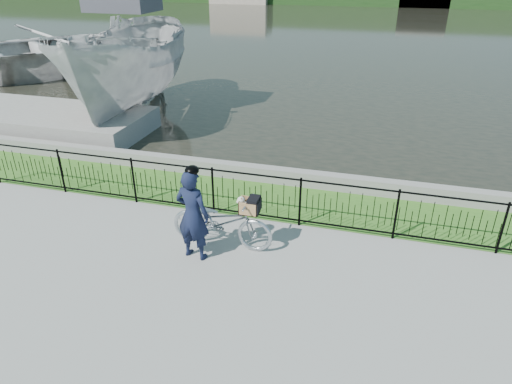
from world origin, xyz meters
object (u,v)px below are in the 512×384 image
(boat_near, at_px, (130,65))
(bicycle_rig, at_px, (222,221))
(dock, at_px, (11,117))
(cyclist, at_px, (193,214))
(boat_far, at_px, (33,51))

(boat_near, bearing_deg, bicycle_rig, -50.54)
(dock, xyz_separation_m, boat_near, (3.58, 2.27, 1.53))
(cyclist, height_order, boat_near, boat_near)
(boat_near, relative_size, boat_far, 0.69)
(cyclist, relative_size, boat_near, 0.20)
(dock, relative_size, boat_far, 0.72)
(dock, height_order, cyclist, cyclist)
(cyclist, height_order, boat_far, boat_far)
(bicycle_rig, xyz_separation_m, boat_far, (-14.53, 12.43, 0.61))
(dock, relative_size, cyclist, 5.17)
(dock, distance_m, bicycle_rig, 10.91)
(dock, xyz_separation_m, boat_far, (-4.88, 7.33, 0.82))
(dock, distance_m, cyclist, 10.84)
(dock, distance_m, boat_near, 4.51)
(cyclist, distance_m, boat_far, 19.17)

